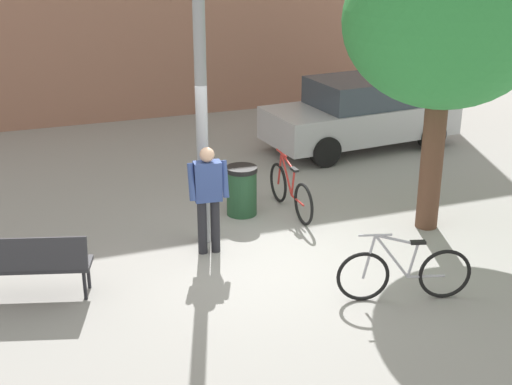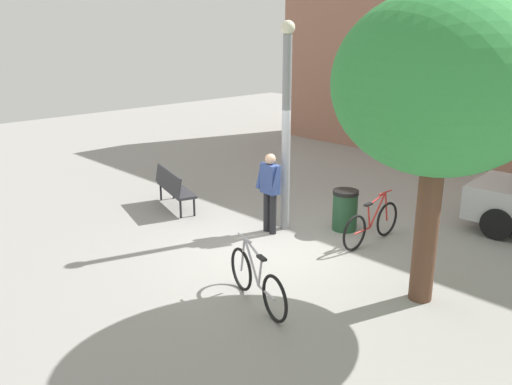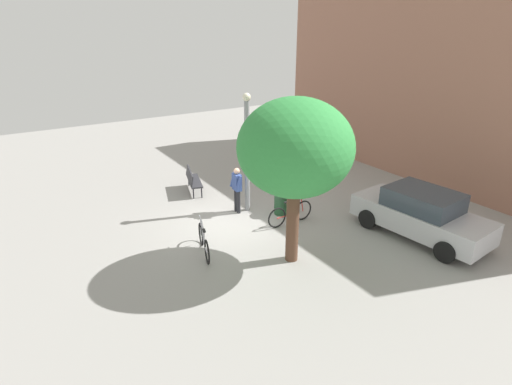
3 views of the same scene
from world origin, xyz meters
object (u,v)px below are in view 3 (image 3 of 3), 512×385
object	(u,v)px
lamppost	(247,150)
bicycle_red	(290,213)
parked_car_silver	(421,214)
plaza_tree	(295,149)
person_by_lamppost	(237,187)
trash_bin	(281,202)
park_bench	(192,179)
bicycle_silver	(204,242)

from	to	relation	value
lamppost	bicycle_red	size ratio (longest dim) A/B	2.32
parked_car_silver	plaza_tree	bearing A→B (deg)	-103.44
parked_car_silver	person_by_lamppost	bearing A→B (deg)	-139.62
person_by_lamppost	trash_bin	world-z (taller)	person_by_lamppost
person_by_lamppost	plaza_tree	bearing A→B (deg)	-4.85
park_bench	bicycle_red	distance (m)	4.69
bicycle_red	trash_bin	distance (m)	0.84
bicycle_silver	trash_bin	xyz separation A→B (m)	(-1.03, 3.54, 0.05)
park_bench	parked_car_silver	bearing A→B (deg)	31.65
lamppost	parked_car_silver	xyz separation A→B (m)	(4.61, 3.56, -1.51)
park_bench	bicycle_red	bearing A→B (deg)	19.73
plaza_tree	parked_car_silver	bearing A→B (deg)	76.56
bicycle_silver	trash_bin	bearing A→B (deg)	106.26
park_bench	trash_bin	xyz separation A→B (m)	(3.60, 1.79, -0.11)
lamppost	plaza_tree	distance (m)	3.80
plaza_tree	lamppost	bearing A→B (deg)	168.82
bicycle_silver	trash_bin	size ratio (longest dim) A/B	2.05
park_bench	bicycle_red	size ratio (longest dim) A/B	0.92
plaza_tree	bicycle_silver	world-z (taller)	plaza_tree
bicycle_red	parked_car_silver	xyz separation A→B (m)	(2.89, 2.92, 0.39)
bicycle_red	parked_car_silver	distance (m)	4.12
person_by_lamppost	trash_bin	distance (m)	1.67
bicycle_red	bicycle_silver	distance (m)	3.34
lamppost	person_by_lamppost	xyz separation A→B (m)	(-0.05, -0.40, -1.32)
plaza_tree	bicycle_silver	size ratio (longest dim) A/B	2.65
person_by_lamppost	plaza_tree	xyz separation A→B (m)	(3.64, -0.31, 2.34)
lamppost	bicycle_red	xyz separation A→B (m)	(1.73, 0.65, -1.90)
person_by_lamppost	plaza_tree	size ratio (longest dim) A/B	0.36
person_by_lamppost	parked_car_silver	world-z (taller)	person_by_lamppost
park_bench	trash_bin	size ratio (longest dim) A/B	1.95
trash_bin	parked_car_silver	bearing A→B (deg)	36.23
plaza_tree	bicycle_red	xyz separation A→B (m)	(-1.87, 1.36, -2.92)
lamppost	trash_bin	bearing A→B (deg)	43.05
lamppost	bicycle_red	distance (m)	2.64
person_by_lamppost	bicycle_red	size ratio (longest dim) A/B	0.92
parked_car_silver	trash_bin	xyz separation A→B (m)	(-3.70, -2.71, -0.34)
person_by_lamppost	park_bench	xyz separation A→B (m)	(-2.64, -0.54, -0.42)
person_by_lamppost	bicycle_silver	bearing A→B (deg)	-48.84
parked_car_silver	trash_bin	distance (m)	4.60
bicycle_red	parked_car_silver	bearing A→B (deg)	45.29
bicycle_silver	bicycle_red	bearing A→B (deg)	93.78
parked_car_silver	bicycle_red	bearing A→B (deg)	-134.71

